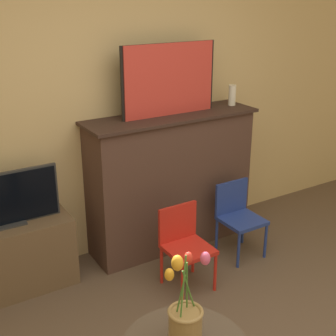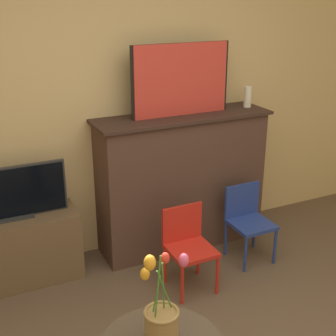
# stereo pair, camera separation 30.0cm
# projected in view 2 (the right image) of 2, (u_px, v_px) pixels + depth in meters

# --- Properties ---
(wall_back) EXTENTS (8.00, 0.06, 2.70)m
(wall_back) POSITION_uv_depth(u_px,v_px,m) (113.00, 92.00, 3.68)
(wall_back) COLOR tan
(wall_back) RESTS_ON ground
(fireplace_mantel) EXTENTS (1.47, 0.43, 1.16)m
(fireplace_mantel) POSITION_uv_depth(u_px,v_px,m) (182.00, 180.00, 3.96)
(fireplace_mantel) COLOR #4C3328
(fireplace_mantel) RESTS_ON ground
(painting) EXTENTS (0.84, 0.03, 0.56)m
(painting) POSITION_uv_depth(u_px,v_px,m) (181.00, 80.00, 3.66)
(painting) COLOR black
(painting) RESTS_ON fireplace_mantel
(mantel_candle) EXTENTS (0.06, 0.06, 0.18)m
(mantel_candle) POSITION_uv_depth(u_px,v_px,m) (248.00, 97.00, 3.98)
(mantel_candle) COLOR silver
(mantel_candle) RESTS_ON fireplace_mantel
(tv_stand) EXTENTS (0.96, 0.36, 0.54)m
(tv_stand) POSITION_uv_depth(u_px,v_px,m) (15.00, 251.00, 3.52)
(tv_stand) COLOR brown
(tv_stand) RESTS_ON ground
(tv_monitor) EXTENTS (0.85, 0.12, 0.40)m
(tv_monitor) POSITION_uv_depth(u_px,v_px,m) (8.00, 195.00, 3.36)
(tv_monitor) COLOR #2D2D2D
(tv_monitor) RESTS_ON tv_stand
(chair_red) EXTENTS (0.32, 0.32, 0.62)m
(chair_red) POSITION_uv_depth(u_px,v_px,m) (188.00, 243.00, 3.45)
(chair_red) COLOR red
(chair_red) RESTS_ON ground
(chair_blue) EXTENTS (0.32, 0.32, 0.62)m
(chair_blue) POSITION_uv_depth(u_px,v_px,m) (248.00, 217.00, 3.83)
(chair_blue) COLOR navy
(chair_blue) RESTS_ON ground
(vase_tulips) EXTENTS (0.25, 0.17, 0.53)m
(vase_tulips) POSITION_uv_depth(u_px,v_px,m) (162.00, 321.00, 2.17)
(vase_tulips) COLOR olive
(vase_tulips) RESTS_ON side_table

